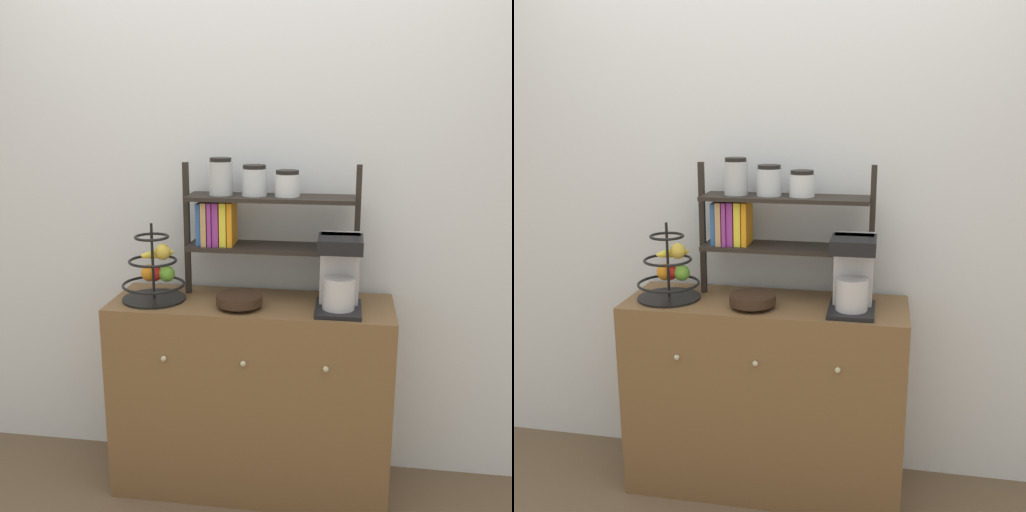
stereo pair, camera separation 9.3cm
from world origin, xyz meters
The scene contains 7 objects.
ground_plane centered at (0.00, 0.00, 0.00)m, with size 12.00×12.00×0.00m, color brown.
wall_back centered at (0.00, 0.46, 1.30)m, with size 7.00×0.05×2.60m, color silver.
sideboard centered at (0.00, 0.21, 0.44)m, with size 1.22×0.43×0.89m.
coffee_maker centered at (0.38, 0.17, 1.05)m, with size 0.19×0.24×0.32m.
fruit_stand centered at (-0.42, 0.19, 1.00)m, with size 0.28×0.28×0.34m.
wooden_bowl centered at (-0.04, 0.12, 0.92)m, with size 0.20×0.20×0.06m.
shelf_hutch centered at (-0.02, 0.30, 1.28)m, with size 0.77×0.20×0.61m.
Camera 2 is at (0.49, -2.22, 1.71)m, focal length 42.00 mm.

